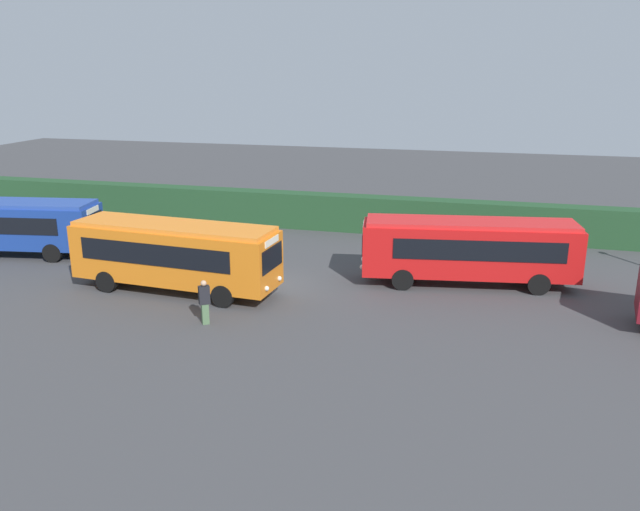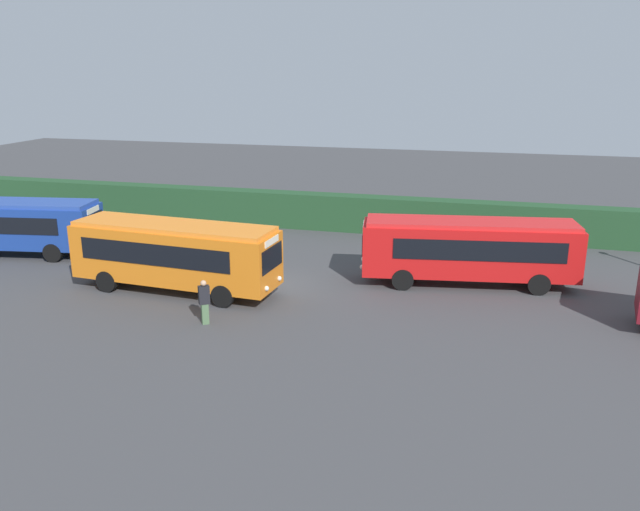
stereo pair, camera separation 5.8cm
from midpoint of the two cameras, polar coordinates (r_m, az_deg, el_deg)
ground_plane at (r=30.26m, az=-4.20°, el=-2.65°), size 104.27×104.27×0.00m
bus_blue at (r=38.58m, az=-26.20°, el=2.56°), size 10.26×3.98×2.97m
bus_orange at (r=29.62m, az=-12.82°, el=0.25°), size 9.77×3.27×3.16m
bus_red at (r=30.53m, az=13.06°, el=0.65°), size 10.11×3.75×3.09m
person_left at (r=25.86m, az=-10.30°, el=-4.00°), size 0.50×0.46×1.83m
person_center at (r=33.10m, az=11.05°, el=0.36°), size 0.50×0.52×1.68m
hedge_row at (r=40.29m, az=0.86°, el=3.90°), size 64.13×1.34×2.22m
traffic_cone at (r=37.97m, az=-6.68°, el=1.74°), size 0.36×0.36×0.60m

